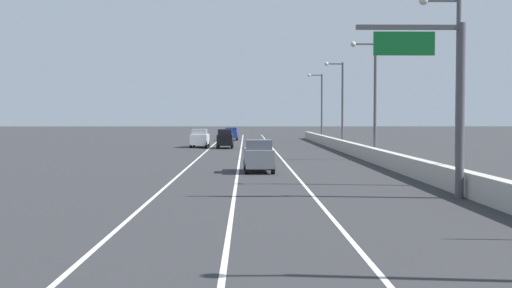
{
  "coord_description": "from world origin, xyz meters",
  "views": [
    {
      "loc": [
        -1.48,
        -2.21,
        3.52
      ],
      "look_at": [
        -0.81,
        39.97,
        1.69
      ],
      "focal_mm": 44.83,
      "sensor_mm": 36.0,
      "label": 1
    }
  ],
  "objects": [
    {
      "name": "car_black_2",
      "position": [
        -3.78,
        68.47,
        1.05
      ],
      "size": [
        1.78,
        4.57,
        2.12
      ],
      "color": "black",
      "rests_on": "ground_plane"
    },
    {
      "name": "car_white_1",
      "position": [
        -6.74,
        70.59,
        1.04
      ],
      "size": [
        1.99,
        4.65,
        2.08
      ],
      "color": "white",
      "rests_on": "ground_plane"
    },
    {
      "name": "lamp_post_right_fifth",
      "position": [
        8.93,
        87.42,
        5.5
      ],
      "size": [
        2.14,
        0.44,
        9.52
      ],
      "color": "#4C4C51",
      "rests_on": "ground_plane"
    },
    {
      "name": "lamp_post_right_second",
      "position": [
        8.93,
        29.82,
        5.5
      ],
      "size": [
        2.14,
        0.44,
        9.52
      ],
      "color": "#4C4C51",
      "rests_on": "ground_plane"
    },
    {
      "name": "ground_plane",
      "position": [
        0.0,
        64.0,
        0.0
      ],
      "size": [
        320.0,
        320.0,
        0.0
      ],
      "primitive_type": "plane",
      "color": "#2D2D30"
    },
    {
      "name": "car_gray_0",
      "position": [
        -0.67,
        38.01,
        1.02
      ],
      "size": [
        1.92,
        4.1,
        2.06
      ],
      "color": "slate",
      "rests_on": "ground_plane"
    },
    {
      "name": "lane_stripe_left",
      "position": [
        -5.5,
        55.0,
        0.0
      ],
      "size": [
        0.16,
        130.0,
        0.0
      ],
      "primitive_type": "cube",
      "color": "silver",
      "rests_on": "ground_plane"
    },
    {
      "name": "lamp_post_right_third",
      "position": [
        8.65,
        49.02,
        5.5
      ],
      "size": [
        2.14,
        0.44,
        9.52
      ],
      "color": "#4C4C51",
      "rests_on": "ground_plane"
    },
    {
      "name": "lamp_post_right_fourth",
      "position": [
        8.93,
        68.22,
        5.5
      ],
      "size": [
        2.14,
        0.44,
        9.52
      ],
      "color": "#4C4C51",
      "rests_on": "ground_plane"
    },
    {
      "name": "jersey_barrier_right",
      "position": [
        8.29,
        40.0,
        0.55
      ],
      "size": [
        0.6,
        120.0,
        1.1
      ],
      "primitive_type": "cube",
      "color": "#B2ADA3",
      "rests_on": "ground_plane"
    },
    {
      "name": "overhead_sign_gantry",
      "position": [
        6.95,
        24.93,
        4.73
      ],
      "size": [
        4.68,
        0.36,
        7.5
      ],
      "color": "#47474C",
      "rests_on": "ground_plane"
    },
    {
      "name": "lane_stripe_center",
      "position": [
        -2.0,
        55.0,
        0.0
      ],
      "size": [
        0.16,
        130.0,
        0.0
      ],
      "primitive_type": "cube",
      "color": "silver",
      "rests_on": "ground_plane"
    },
    {
      "name": "lane_stripe_right",
      "position": [
        1.5,
        55.0,
        0.0
      ],
      "size": [
        0.16,
        130.0,
        0.0
      ],
      "primitive_type": "cube",
      "color": "silver",
      "rests_on": "ground_plane"
    },
    {
      "name": "car_blue_3",
      "position": [
        -3.63,
        92.47,
        0.95
      ],
      "size": [
        1.94,
        4.28,
        1.9
      ],
      "color": "#1E389E",
      "rests_on": "ground_plane"
    }
  ]
}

